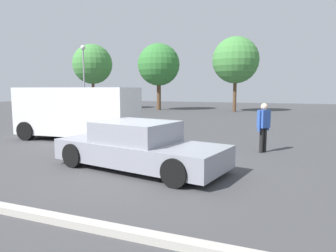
{
  "coord_description": "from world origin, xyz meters",
  "views": [
    {
      "loc": [
        3.66,
        -7.02,
        2.09
      ],
      "look_at": [
        0.05,
        1.99,
        0.9
      ],
      "focal_mm": 32.67,
      "sensor_mm": 36.0,
      "label": 1
    }
  ],
  "objects_px": {
    "sedan_foreground": "(139,147)",
    "van_white": "(79,111)",
    "dog": "(164,139)",
    "light_post_near": "(84,66)",
    "pedestrian": "(264,123)"
  },
  "relations": [
    {
      "from": "van_white",
      "to": "dog",
      "type": "bearing_deg",
      "value": -8.17
    },
    {
      "from": "sedan_foreground",
      "to": "light_post_near",
      "type": "xyz_separation_m",
      "value": [
        -14.0,
        16.34,
        3.54
      ]
    },
    {
      "from": "sedan_foreground",
      "to": "van_white",
      "type": "xyz_separation_m",
      "value": [
        -4.57,
        3.41,
        0.58
      ]
    },
    {
      "from": "sedan_foreground",
      "to": "van_white",
      "type": "distance_m",
      "value": 5.73
    },
    {
      "from": "van_white",
      "to": "light_post_near",
      "type": "bearing_deg",
      "value": 121.31
    },
    {
      "from": "dog",
      "to": "pedestrian",
      "type": "bearing_deg",
      "value": -150.67
    },
    {
      "from": "sedan_foreground",
      "to": "dog",
      "type": "bearing_deg",
      "value": 111.52
    },
    {
      "from": "sedan_foreground",
      "to": "van_white",
      "type": "bearing_deg",
      "value": 153.84
    },
    {
      "from": "light_post_near",
      "to": "sedan_foreground",
      "type": "bearing_deg",
      "value": -49.41
    },
    {
      "from": "sedan_foreground",
      "to": "pedestrian",
      "type": "height_order",
      "value": "pedestrian"
    },
    {
      "from": "dog",
      "to": "light_post_near",
      "type": "relative_size",
      "value": 0.09
    },
    {
      "from": "van_white",
      "to": "pedestrian",
      "type": "height_order",
      "value": "van_white"
    },
    {
      "from": "sedan_foreground",
      "to": "dog",
      "type": "height_order",
      "value": "sedan_foreground"
    },
    {
      "from": "dog",
      "to": "van_white",
      "type": "distance_m",
      "value": 4.06
    },
    {
      "from": "dog",
      "to": "light_post_near",
      "type": "xyz_separation_m",
      "value": [
        -13.39,
        13.17,
        3.86
      ]
    }
  ]
}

